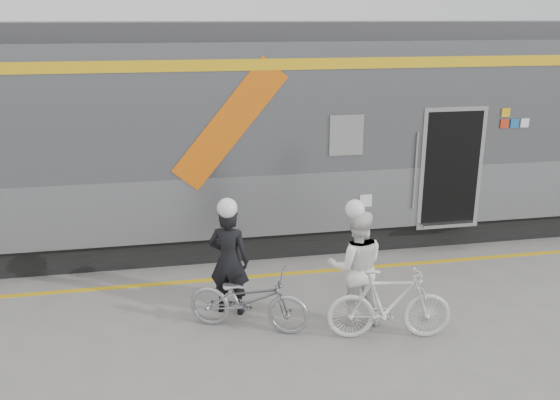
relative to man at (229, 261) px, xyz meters
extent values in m
plane|color=slate|center=(0.69, -1.00, -0.82)|extent=(90.00, 90.00, 0.00)
cube|color=black|center=(2.03, 3.20, -0.57)|extent=(24.00, 2.70, 0.50)
cube|color=#9EA0A5|center=(2.03, 3.20, 0.23)|extent=(24.00, 3.00, 1.10)
cube|color=#595C60|center=(2.03, 3.20, 1.88)|extent=(24.00, 3.00, 2.20)
cube|color=#38383A|center=(2.03, 3.20, 3.13)|extent=(24.00, 2.64, 0.30)
cube|color=gold|center=(2.03, 1.69, 2.63)|extent=(24.00, 0.02, 0.18)
cube|color=#D35A0C|center=(0.23, 1.69, 1.68)|extent=(1.96, 0.01, 2.19)
cube|color=black|center=(2.23, 1.69, 1.43)|extent=(0.55, 0.02, 0.65)
cube|color=black|center=(4.23, 1.90, 0.73)|extent=(1.05, 0.45, 2.10)
cube|color=silver|center=(4.23, 1.69, 0.73)|extent=(1.20, 0.02, 2.25)
cylinder|color=silver|center=(3.53, 1.67, 0.73)|extent=(0.04, 0.04, 1.40)
cube|color=silver|center=(4.23, 1.65, -0.30)|extent=(1.05, 0.25, 0.06)
cube|color=gold|center=(5.18, 1.69, 1.73)|extent=(0.16, 0.01, 0.16)
cube|color=red|center=(5.18, 1.69, 1.53)|extent=(0.16, 0.01, 0.16)
cube|color=#1861A0|center=(5.38, 1.69, 1.53)|extent=(0.16, 0.01, 0.16)
cube|color=silver|center=(5.58, 1.69, 1.53)|extent=(0.16, 0.01, 0.16)
cube|color=silver|center=(2.63, 1.69, 0.23)|extent=(0.22, 0.01, 0.22)
cube|color=gold|center=(0.69, 1.15, -0.81)|extent=(24.00, 0.12, 0.01)
imported|color=black|center=(0.00, 0.00, 0.00)|extent=(0.70, 0.60, 1.63)
imported|color=#929599|center=(0.20, -0.55, -0.37)|extent=(1.81, 1.24, 0.90)
imported|color=white|center=(1.72, -0.61, 0.02)|extent=(0.91, 0.76, 1.67)
imported|color=beige|center=(2.02, -1.16, -0.31)|extent=(1.74, 0.75, 1.01)
sphere|color=white|center=(0.00, 0.00, 0.96)|extent=(0.28, 0.28, 0.28)
sphere|color=white|center=(1.72, -0.61, 0.99)|extent=(0.27, 0.27, 0.27)
camera|label=1|loc=(-0.77, -7.90, 3.38)|focal=38.00mm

